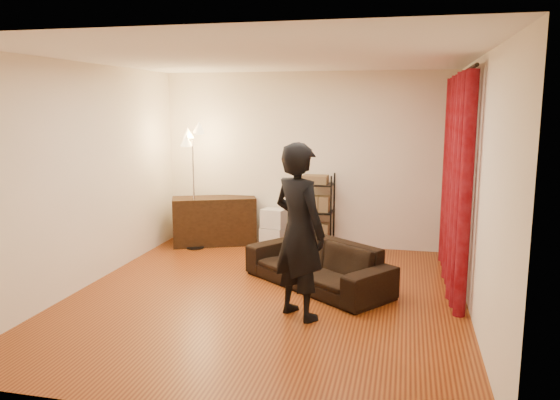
% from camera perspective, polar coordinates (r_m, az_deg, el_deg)
% --- Properties ---
extents(floor, '(5.00, 5.00, 0.00)m').
position_cam_1_polar(floor, '(6.42, -1.50, -10.14)').
color(floor, brown).
rests_on(floor, ground).
extents(ceiling, '(5.00, 5.00, 0.00)m').
position_cam_1_polar(ceiling, '(6.05, -1.62, 14.65)').
color(ceiling, white).
rests_on(ceiling, ground).
extents(wall_back, '(5.00, 0.00, 5.00)m').
position_cam_1_polar(wall_back, '(8.51, 2.71, 4.18)').
color(wall_back, '#F6E9CF').
rests_on(wall_back, ground).
extents(wall_front, '(5.00, 0.00, 5.00)m').
position_cam_1_polar(wall_front, '(3.76, -11.25, -3.37)').
color(wall_front, '#F6E9CF').
rests_on(wall_front, ground).
extents(wall_left, '(0.00, 5.00, 5.00)m').
position_cam_1_polar(wall_left, '(7.00, -19.69, 2.36)').
color(wall_left, '#F6E9CF').
rests_on(wall_left, ground).
extents(wall_right, '(0.00, 5.00, 5.00)m').
position_cam_1_polar(wall_right, '(5.94, 19.96, 1.08)').
color(wall_right, '#F6E9CF').
rests_on(wall_right, ground).
extents(curtain_rod, '(0.04, 2.65, 0.04)m').
position_cam_1_polar(curtain_rod, '(6.99, 18.65, 12.52)').
color(curtain_rod, black).
rests_on(curtain_rod, wall_right).
extents(curtain, '(0.22, 2.65, 2.55)m').
position_cam_1_polar(curtain, '(7.04, 17.91, 1.88)').
color(curtain, maroon).
rests_on(curtain, ground).
extents(sofa, '(2.00, 1.77, 0.57)m').
position_cam_1_polar(sofa, '(6.73, 3.90, -6.67)').
color(sofa, black).
rests_on(sofa, ground).
extents(person, '(0.80, 0.75, 1.84)m').
position_cam_1_polar(person, '(5.62, 2.01, -3.29)').
color(person, black).
rests_on(person, ground).
extents(media_cabinet, '(1.38, 0.95, 0.76)m').
position_cam_1_polar(media_cabinet, '(8.75, -6.86, -2.17)').
color(media_cabinet, black).
rests_on(media_cabinet, ground).
extents(storage_boxes, '(0.41, 0.35, 0.60)m').
position_cam_1_polar(storage_boxes, '(8.58, -0.72, -2.89)').
color(storage_boxes, silver).
rests_on(storage_boxes, ground).
extents(wire_shelf, '(0.64, 0.56, 1.17)m').
position_cam_1_polar(wire_shelf, '(8.37, 3.70, -1.23)').
color(wire_shelf, black).
rests_on(wire_shelf, ground).
extents(floor_lamp, '(0.37, 0.37, 1.87)m').
position_cam_1_polar(floor_lamp, '(8.44, -9.01, 1.17)').
color(floor_lamp, silver).
rests_on(floor_lamp, ground).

